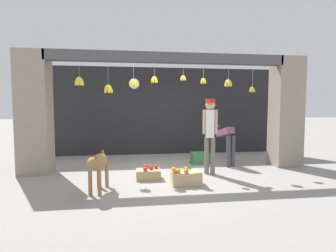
% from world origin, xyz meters
% --- Properties ---
extents(ground_plane, '(60.00, 60.00, 0.00)m').
position_xyz_m(ground_plane, '(0.00, 0.00, 0.00)').
color(ground_plane, gray).
extents(shop_back_wall, '(7.65, 0.12, 2.87)m').
position_xyz_m(shop_back_wall, '(0.00, 2.51, 1.43)').
color(shop_back_wall, '#232326').
rests_on(shop_back_wall, ground_plane).
extents(shop_pillar_left, '(0.70, 0.60, 2.87)m').
position_xyz_m(shop_pillar_left, '(-3.17, 0.30, 1.43)').
color(shop_pillar_left, gray).
rests_on(shop_pillar_left, ground_plane).
extents(shop_pillar_right, '(0.70, 0.60, 2.87)m').
position_xyz_m(shop_pillar_right, '(3.17, 0.30, 1.43)').
color(shop_pillar_right, gray).
rests_on(shop_pillar_right, ground_plane).
extents(storefront_awning, '(5.75, 0.29, 0.99)m').
position_xyz_m(storefront_awning, '(-0.05, 0.12, 2.69)').
color(storefront_awning, '#4C4C51').
extents(dog, '(0.37, 0.98, 0.76)m').
position_xyz_m(dog, '(-1.53, -1.31, 0.53)').
color(dog, '#9E7042').
rests_on(dog, ground_plane).
extents(shopkeeper, '(0.33, 0.31, 1.76)m').
position_xyz_m(shopkeeper, '(0.89, -0.32, 1.05)').
color(shopkeeper, '#6B665B').
rests_on(shopkeeper, ground_plane).
extents(worker_stooping, '(0.36, 0.82, 1.07)m').
position_xyz_m(worker_stooping, '(1.60, 0.51, 0.71)').
color(worker_stooping, '#424247').
rests_on(worker_stooping, ground_plane).
extents(fruit_crate_oranges, '(0.59, 0.33, 0.35)m').
position_xyz_m(fruit_crate_oranges, '(0.17, -1.10, 0.14)').
color(fruit_crate_oranges, tan).
rests_on(fruit_crate_oranges, ground_plane).
extents(fruit_crate_apples, '(0.52, 0.38, 0.29)m').
position_xyz_m(fruit_crate_apples, '(-0.56, -0.56, 0.12)').
color(fruit_crate_apples, tan).
rests_on(fruit_crate_apples, ground_plane).
extents(produce_box_green, '(0.50, 0.40, 0.30)m').
position_xyz_m(produce_box_green, '(0.99, 0.87, 0.15)').
color(produce_box_green, '#387A42').
rests_on(produce_box_green, ground_plane).
extents(water_bottle, '(0.07, 0.07, 0.29)m').
position_xyz_m(water_bottle, '(0.43, -0.30, 0.14)').
color(water_bottle, '#38934C').
rests_on(water_bottle, ground_plane).
extents(wall_clock, '(0.36, 0.03, 0.36)m').
position_xyz_m(wall_clock, '(-0.83, 2.43, 2.33)').
color(wall_clock, black).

